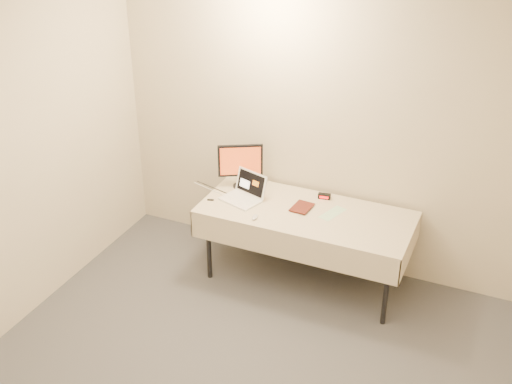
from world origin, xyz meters
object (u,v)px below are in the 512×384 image
at_px(laptop, 245,193).
at_px(book, 294,196).
at_px(monitor, 240,163).
at_px(table, 306,218).

height_order(laptop, book, laptop).
bearing_deg(book, monitor, 170.28).
distance_m(monitor, book, 0.62).
height_order(table, book, book).
height_order(laptop, monitor, monitor).
xyz_separation_m(monitor, book, (0.59, -0.15, -0.14)).
xyz_separation_m(table, monitor, (-0.72, 0.20, 0.31)).
relative_size(table, book, 8.62).
height_order(monitor, book, monitor).
height_order(table, laptop, laptop).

